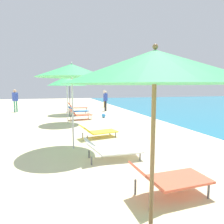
{
  "coord_description": "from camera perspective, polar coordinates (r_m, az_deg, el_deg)",
  "views": [
    {
      "loc": [
        -1.48,
        5.97,
        1.89
      ],
      "look_at": [
        0.11,
        11.56,
        1.16
      ],
      "focal_mm": 32.21,
      "sensor_mm": 36.0,
      "label": 1
    }
  ],
  "objects": [
    {
      "name": "umbrella_third",
      "position": [
        2.21,
        12.04,
        12.24
      ],
      "size": [
        1.97,
        1.97,
        2.34
      ],
      "color": "olive",
      "rests_on": "ground"
    },
    {
      "name": "lounger_third_shoreside",
      "position": [
        3.76,
        15.96,
        -17.69
      ],
      "size": [
        1.38,
        0.69,
        0.62
      ],
      "rotation": [
        0.0,
        0.0,
        0.05
      ],
      "color": "#D8593F",
      "rests_on": "ground"
    },
    {
      "name": "umbrella_fourth",
      "position": [
        6.15,
        -11.37,
        11.4
      ],
      "size": [
        2.11,
        2.11,
        2.62
      ],
      "color": "silver",
      "rests_on": "ground"
    },
    {
      "name": "lounger_fourth_shoreside",
      "position": [
        7.57,
        -3.99,
        -5.43
      ],
      "size": [
        1.47,
        0.84,
        0.52
      ],
      "rotation": [
        0.0,
        0.0,
        0.19
      ],
      "color": "yellow",
      "rests_on": "ground"
    },
    {
      "name": "lounger_fourth_inland",
      "position": [
        5.34,
        0.04,
        -10.57
      ],
      "size": [
        1.52,
        0.67,
        0.57
      ],
      "rotation": [
        0.0,
        0.0,
        -0.04
      ],
      "color": "white",
      "rests_on": "ground"
    },
    {
      "name": "umbrella_fifth",
      "position": [
        10.71,
        -12.68,
        8.61
      ],
      "size": [
        1.99,
        1.99,
        2.51
      ],
      "color": "silver",
      "rests_on": "ground"
    },
    {
      "name": "lounger_fifth_shoreside",
      "position": [
        11.79,
        -9.01,
        -0.59
      ],
      "size": [
        1.3,
        0.82,
        0.65
      ],
      "rotation": [
        0.0,
        0.0,
        0.14
      ],
      "color": "#D8593F",
      "rests_on": "ground"
    },
    {
      "name": "umbrella_farthest",
      "position": [
        14.36,
        -12.01,
        8.71
      ],
      "size": [
        2.08,
        2.08,
        2.59
      ],
      "color": "#4C4C51",
      "rests_on": "ground"
    },
    {
      "name": "lounger_farthest_shoreside",
      "position": [
        15.66,
        -9.89,
        1.38
      ],
      "size": [
        1.55,
        0.74,
        0.72
      ],
      "rotation": [
        0.0,
        0.0,
        -0.12
      ],
      "color": "#D8593F",
      "rests_on": "ground"
    },
    {
      "name": "lounger_farthest_inland",
      "position": [
        13.51,
        -9.6,
        0.41
      ],
      "size": [
        1.44,
        0.87,
        0.64
      ],
      "rotation": [
        0.0,
        0.0,
        0.22
      ],
      "color": "blue",
      "rests_on": "ground"
    },
    {
      "name": "person_walking_near",
      "position": [
        18.96,
        -2.21,
        4.33
      ],
      "size": [
        0.3,
        0.4,
        1.6
      ],
      "rotation": [
        0.0,
        0.0,
        6.04
      ],
      "color": "orange",
      "rests_on": "ground"
    },
    {
      "name": "person_walking_mid",
      "position": [
        15.82,
        -1.87,
        3.75
      ],
      "size": [
        0.39,
        0.42,
        1.59
      ],
      "rotation": [
        0.0,
        0.0,
        2.53
      ],
      "color": "#262628",
      "rests_on": "ground"
    },
    {
      "name": "person_walking_far",
      "position": [
        16.71,
        -25.78,
        3.49
      ],
      "size": [
        0.42,
        0.39,
        1.71
      ],
      "rotation": [
        0.0,
        0.0,
        2.18
      ],
      "color": "#3F9972",
      "rests_on": "ground"
    },
    {
      "name": "beach_ball",
      "position": [
        12.45,
        -2.41,
        -1.02
      ],
      "size": [
        0.26,
        0.26,
        0.26
      ],
      "primitive_type": "sphere",
      "color": "#338CD8",
      "rests_on": "ground"
    }
  ]
}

